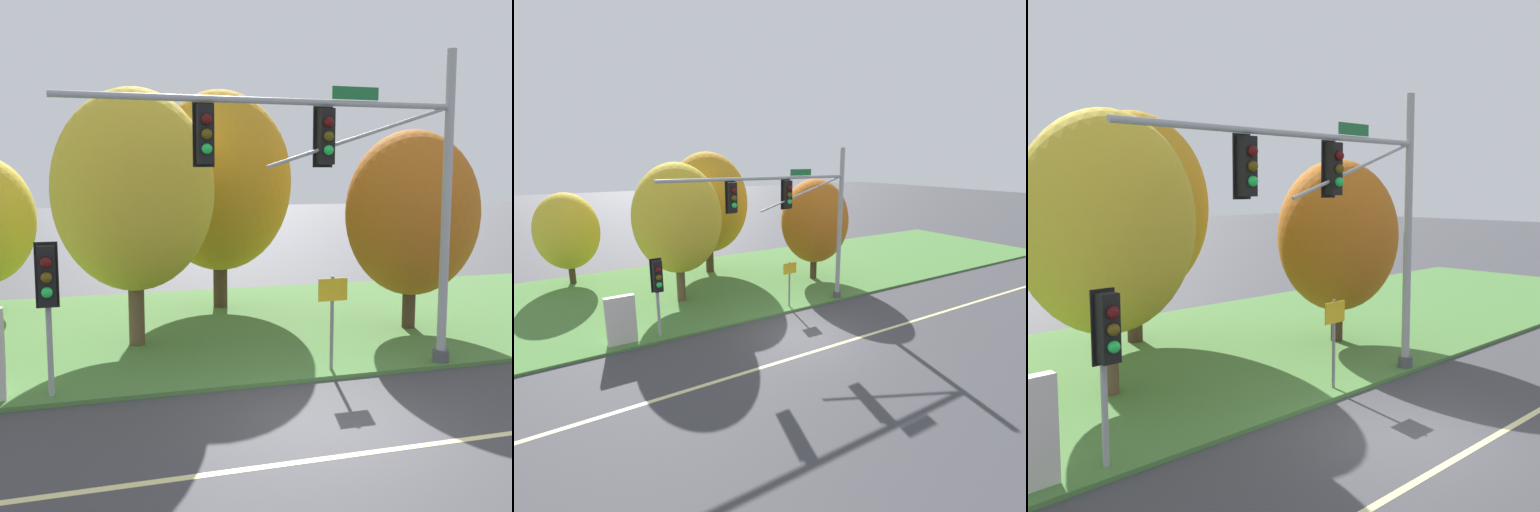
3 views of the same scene
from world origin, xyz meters
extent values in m
plane|color=#3D3D42|center=(0.00, 0.00, 0.00)|extent=(160.00, 160.00, 0.00)
cube|color=beige|center=(0.00, -1.20, 0.00)|extent=(36.00, 0.16, 0.01)
cube|color=#477A38|center=(0.00, 8.25, 0.05)|extent=(48.00, 11.50, 0.10)
cylinder|color=#9EA0A5|center=(3.87, 2.79, 3.81)|extent=(0.22, 0.22, 7.41)
cylinder|color=#4C4C51|center=(3.87, 2.79, 0.25)|extent=(0.40, 0.40, 0.30)
cylinder|color=#9EA0A5|center=(-0.59, 2.79, 6.20)|extent=(8.93, 0.14, 0.14)
cylinder|color=#9EA0A5|center=(1.64, 2.79, 5.50)|extent=(4.49, 0.08, 1.48)
cube|color=black|center=(0.76, 2.79, 5.47)|extent=(0.34, 0.28, 1.22)
cube|color=black|center=(0.76, 2.95, 5.47)|extent=(0.46, 0.04, 1.34)
sphere|color=#4C0C0C|center=(0.76, 2.61, 5.77)|extent=(0.22, 0.22, 0.22)
sphere|color=#51420C|center=(0.76, 2.61, 5.47)|extent=(0.22, 0.22, 0.22)
sphere|color=green|center=(0.76, 2.61, 5.17)|extent=(0.22, 0.22, 0.22)
cube|color=black|center=(-1.95, 2.79, 5.47)|extent=(0.34, 0.28, 1.22)
cube|color=black|center=(-1.95, 2.95, 5.47)|extent=(0.46, 0.04, 1.34)
sphere|color=#4C0C0C|center=(-1.95, 2.61, 5.77)|extent=(0.22, 0.22, 0.22)
sphere|color=#51420C|center=(-1.95, 2.61, 5.47)|extent=(0.22, 0.22, 0.22)
sphere|color=green|center=(-1.95, 2.61, 5.17)|extent=(0.22, 0.22, 0.22)
cube|color=#196B33|center=(1.44, 2.74, 6.42)|extent=(1.10, 0.04, 0.28)
cylinder|color=#9EA0A5|center=(-5.20, 2.96, 1.65)|extent=(0.12, 0.12, 3.10)
cube|color=black|center=(-5.20, 2.76, 2.64)|extent=(0.34, 0.28, 1.22)
cube|color=black|center=(-5.20, 2.92, 2.64)|extent=(0.46, 0.04, 1.34)
sphere|color=#4C0C0C|center=(-5.20, 2.59, 2.94)|extent=(0.22, 0.22, 0.22)
sphere|color=#51420C|center=(-5.20, 2.59, 2.64)|extent=(0.22, 0.22, 0.22)
sphere|color=green|center=(-5.20, 2.59, 2.34)|extent=(0.22, 0.22, 0.22)
cylinder|color=slate|center=(1.07, 3.00, 1.21)|extent=(0.08, 0.08, 2.21)
cube|color=gold|center=(1.07, 2.97, 2.00)|extent=(0.72, 0.03, 0.53)
cylinder|color=#423021|center=(-7.42, 12.45, 1.13)|extent=(0.34, 0.34, 2.07)
ellipsoid|color=gold|center=(-7.42, 12.45, 3.10)|extent=(3.41, 3.41, 4.26)
cylinder|color=brown|center=(-3.06, 6.52, 1.58)|extent=(0.42, 0.42, 2.97)
ellipsoid|color=gold|center=(-3.06, 6.52, 4.23)|extent=(4.22, 4.22, 5.28)
cylinder|color=#423021|center=(0.23, 10.66, 1.59)|extent=(0.48, 0.48, 2.98)
ellipsoid|color=#C68C1E|center=(0.23, 10.66, 4.41)|extent=(4.82, 4.82, 6.02)
cylinder|color=#423021|center=(4.90, 6.13, 1.28)|extent=(0.39, 0.39, 2.36)
ellipsoid|color=#B76019|center=(4.90, 6.13, 3.52)|extent=(3.85, 3.85, 4.82)
cube|color=beige|center=(-6.62, 3.03, 1.05)|extent=(1.10, 0.24, 1.90)
cube|color=#4C4C51|center=(-7.02, 3.03, 0.15)|extent=(0.10, 0.20, 0.10)
cube|color=#4C4C51|center=(-6.22, 3.03, 0.15)|extent=(0.10, 0.20, 0.10)
camera|label=1|loc=(-4.81, -10.49, 4.67)|focal=45.00mm
camera|label=2|loc=(-9.13, -11.98, 7.03)|focal=28.00mm
camera|label=3|loc=(-10.74, -7.02, 5.06)|focal=45.00mm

